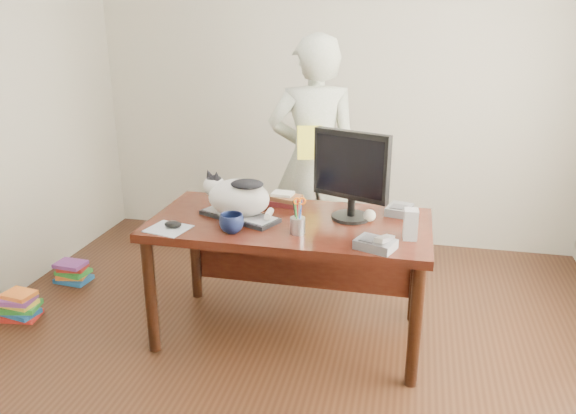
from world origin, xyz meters
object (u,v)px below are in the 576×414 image
(book_stack, at_px, (284,199))
(keyboard, at_px, (240,216))
(monitor, at_px, (351,171))
(book_pile_b, at_px, (73,272))
(mouse, at_px, (173,224))
(cat, at_px, (237,196))
(baseball, at_px, (370,215))
(phone, at_px, (376,243))
(calculator, at_px, (399,210))
(coffee_mug, at_px, (232,223))
(book_pile_a, at_px, (20,306))
(person, at_px, (314,161))
(desk, at_px, (293,239))
(speaker, at_px, (411,224))
(pen_cup, at_px, (298,223))

(book_stack, bearing_deg, keyboard, -111.45)
(monitor, height_order, book_pile_b, monitor)
(mouse, distance_m, book_pile_b, 1.45)
(cat, bearing_deg, baseball, 31.66)
(phone, bearing_deg, calculator, 100.85)
(coffee_mug, relative_size, book_pile_a, 0.49)
(mouse, bearing_deg, book_stack, 58.51)
(keyboard, xyz_separation_m, coffee_mug, (0.03, -0.22, 0.04))
(keyboard, distance_m, monitor, 0.70)
(mouse, bearing_deg, coffee_mug, 14.78)
(cat, height_order, phone, cat)
(coffee_mug, height_order, book_pile_b, coffee_mug)
(cat, relative_size, mouse, 4.20)
(person, bearing_deg, monitor, 99.61)
(calculator, bearing_deg, desk, -150.37)
(cat, relative_size, speaker, 2.82)
(phone, relative_size, calculator, 1.13)
(desk, relative_size, book_stack, 7.01)
(monitor, height_order, book_pile_a, monitor)
(baseball, bearing_deg, cat, -171.65)
(person, bearing_deg, speaker, 110.29)
(pen_cup, bearing_deg, mouse, -173.52)
(desk, distance_m, book_pile_b, 1.82)
(baseball, relative_size, book_stack, 0.31)
(monitor, distance_m, book_stack, 0.53)
(book_stack, bearing_deg, mouse, -121.52)
(pen_cup, bearing_deg, book_stack, 111.51)
(monitor, distance_m, book_pile_b, 2.28)
(cat, bearing_deg, person, 95.59)
(pen_cup, height_order, calculator, pen_cup)
(monitor, bearing_deg, book_pile_a, -150.39)
(monitor, bearing_deg, person, 135.78)
(book_stack, height_order, person, person)
(pen_cup, bearing_deg, keyboard, 157.54)
(baseball, distance_m, book_pile_a, 2.32)
(cat, height_order, person, person)
(mouse, bearing_deg, pen_cup, 18.80)
(desk, bearing_deg, mouse, -150.84)
(pen_cup, bearing_deg, coffee_mug, -169.73)
(keyboard, relative_size, monitor, 0.99)
(book_stack, bearing_deg, person, 95.34)
(pen_cup, relative_size, person, 0.12)
(coffee_mug, relative_size, calculator, 0.66)
(cat, distance_m, pen_cup, 0.43)
(speaker, bearing_deg, book_pile_a, 178.02)
(baseball, height_order, calculator, baseball)
(mouse, bearing_deg, desk, 41.47)
(monitor, height_order, pen_cup, monitor)
(mouse, bearing_deg, keyboard, 49.27)
(keyboard, relative_size, mouse, 4.67)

